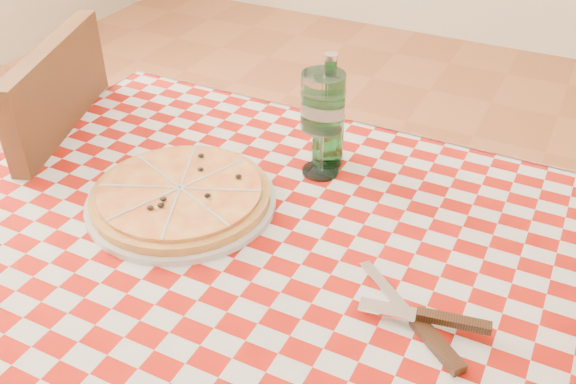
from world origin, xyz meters
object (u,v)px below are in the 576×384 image
at_px(pizza_plate, 181,194).
at_px(water_bottle, 329,111).
at_px(wine_glass, 322,125).
at_px(chair_far, 42,203).
at_px(dining_table, 283,286).

height_order(pizza_plate, water_bottle, water_bottle).
bearing_deg(pizza_plate, water_bottle, 54.73).
distance_m(water_bottle, wine_glass, 0.04).
distance_m(chair_far, wine_glass, 0.76).
relative_size(dining_table, wine_glass, 5.79).
height_order(dining_table, wine_glass, wine_glass).
height_order(chair_far, pizza_plate, chair_far).
distance_m(chair_far, water_bottle, 0.77).
bearing_deg(pizza_plate, wine_glass, 49.47).
distance_m(dining_table, chair_far, 0.73).
bearing_deg(water_bottle, pizza_plate, -125.27).
relative_size(chair_far, water_bottle, 4.10).
bearing_deg(water_bottle, chair_far, -166.61).
bearing_deg(water_bottle, wine_glass, -84.92).
xyz_separation_m(pizza_plate, wine_glass, (0.18, 0.21, 0.08)).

